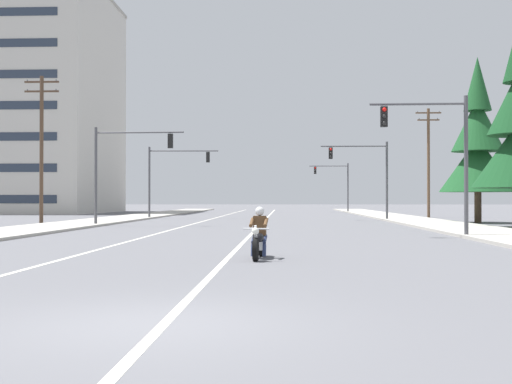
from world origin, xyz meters
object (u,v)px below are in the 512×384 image
(motorcycle_with_rider, at_px, (259,238))
(utility_pole_right_far, at_px, (428,159))
(traffic_signal_near_right, at_px, (438,145))
(traffic_signal_mid_left, at_px, (170,170))
(conifer_tree_right_verge_far, at_px, (478,147))
(traffic_signal_near_left, at_px, (122,160))
(utility_pole_left_near, at_px, (42,144))
(traffic_signal_mid_right, at_px, (367,168))
(traffic_signal_far_right, at_px, (337,180))

(motorcycle_with_rider, height_order, utility_pole_right_far, utility_pole_right_far)
(traffic_signal_near_right, bearing_deg, traffic_signal_mid_left, 121.38)
(utility_pole_right_far, bearing_deg, conifer_tree_right_verge_far, -87.94)
(traffic_signal_near_left, xyz_separation_m, conifer_tree_right_verge_far, (23.84, 6.24, 1.24))
(motorcycle_with_rider, bearing_deg, traffic_signal_mid_left, 103.69)
(utility_pole_right_far, xyz_separation_m, conifer_tree_right_verge_far, (0.49, -13.63, 0.02))
(traffic_signal_mid_left, bearing_deg, utility_pole_right_far, 10.40)
(utility_pole_right_far, bearing_deg, utility_pole_left_near, -151.23)
(traffic_signal_mid_right, relative_size, utility_pole_right_far, 0.62)
(motorcycle_with_rider, height_order, traffic_signal_mid_right, traffic_signal_mid_right)
(traffic_signal_near_left, bearing_deg, utility_pole_right_far, 40.40)
(traffic_signal_mid_left, bearing_deg, traffic_signal_near_left, -91.05)
(traffic_signal_near_left, height_order, traffic_signal_far_right, same)
(traffic_signal_near_right, bearing_deg, traffic_signal_near_left, 145.43)
(traffic_signal_far_right, bearing_deg, traffic_signal_mid_left, -121.76)
(traffic_signal_near_right, relative_size, traffic_signal_mid_right, 1.00)
(traffic_signal_far_right, relative_size, utility_pole_right_far, 0.62)
(traffic_signal_mid_left, bearing_deg, conifer_tree_right_verge_far, -21.75)
(utility_pole_left_near, bearing_deg, traffic_signal_near_right, -33.01)
(traffic_signal_mid_right, height_order, conifer_tree_right_verge_far, conifer_tree_right_verge_far)
(conifer_tree_right_verge_far, bearing_deg, motorcycle_with_rider, -116.75)
(traffic_signal_far_right, bearing_deg, motorcycle_with_rider, -96.42)
(traffic_signal_mid_right, bearing_deg, utility_pole_right_far, 52.43)
(traffic_signal_near_left, relative_size, utility_pole_right_far, 0.62)
(traffic_signal_near_left, bearing_deg, traffic_signal_far_right, 68.37)
(traffic_signal_near_left, height_order, traffic_signal_mid_left, same)
(utility_pole_right_far, bearing_deg, traffic_signal_near_right, -101.47)
(traffic_signal_near_right, bearing_deg, traffic_signal_far_right, 90.22)
(traffic_signal_mid_right, xyz_separation_m, traffic_signal_mid_left, (-16.44, 4.37, 0.05))
(traffic_signal_near_left, bearing_deg, traffic_signal_mid_right, 33.95)
(utility_pole_right_far, bearing_deg, traffic_signal_mid_right, -127.57)
(motorcycle_with_rider, bearing_deg, traffic_signal_mid_right, 77.82)
(traffic_signal_mid_right, height_order, traffic_signal_far_right, same)
(motorcycle_with_rider, distance_m, conifer_tree_right_verge_far, 32.21)
(conifer_tree_right_verge_far, bearing_deg, traffic_signal_mid_left, 158.25)
(motorcycle_with_rider, bearing_deg, utility_pole_left_near, 121.79)
(traffic_signal_near_left, xyz_separation_m, traffic_signal_mid_left, (0.29, 15.63, 0.02))
(traffic_signal_mid_right, bearing_deg, utility_pole_left_near, -161.51)
(conifer_tree_right_verge_far, bearing_deg, traffic_signal_far_right, 101.15)
(traffic_signal_far_right, distance_m, utility_pole_left_near, 45.14)
(traffic_signal_near_right, bearing_deg, utility_pole_left_near, 146.99)
(traffic_signal_near_left, relative_size, utility_pole_left_near, 0.61)
(traffic_signal_far_right, xyz_separation_m, utility_pole_left_near, (-23.18, -38.71, 1.37))
(motorcycle_with_rider, relative_size, traffic_signal_near_left, 0.35)
(traffic_signal_mid_right, bearing_deg, conifer_tree_right_verge_far, -35.24)
(traffic_signal_near_right, distance_m, traffic_signal_near_left, 20.59)
(traffic_signal_near_right, distance_m, utility_pole_right_far, 32.22)
(traffic_signal_mid_right, height_order, utility_pole_right_far, utility_pole_right_far)
(motorcycle_with_rider, relative_size, utility_pole_left_near, 0.22)
(traffic_signal_near_right, height_order, traffic_signal_mid_left, same)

